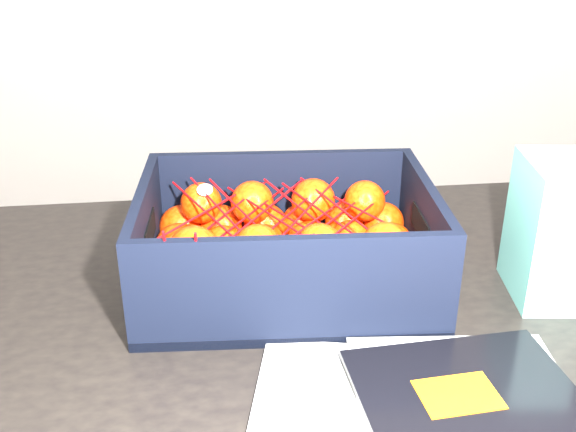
{
  "coord_description": "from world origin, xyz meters",
  "views": [
    {
      "loc": [
        -0.19,
        -0.88,
        1.2
      ],
      "look_at": [
        -0.15,
        -0.16,
        0.86
      ],
      "focal_mm": 42.54,
      "sensor_mm": 36.0,
      "label": 1
    }
  ],
  "objects": [
    {
      "name": "clementine_heap",
      "position": [
        -0.15,
        -0.13,
        0.8
      ],
      "size": [
        0.34,
        0.24,
        0.1
      ],
      "color": "#FF3005",
      "rests_on": "produce_crate"
    },
    {
      "name": "retail_carton",
      "position": [
        0.16,
        -0.17,
        0.84
      ],
      "size": [
        0.08,
        0.12,
        0.17
      ],
      "primitive_type": "cube",
      "rotation": [
        0.0,
        0.0,
        -0.07
      ],
      "color": "white",
      "rests_on": "table"
    },
    {
      "name": "produce_crate",
      "position": [
        -0.15,
        -0.13,
        0.79
      ],
      "size": [
        0.35,
        0.27,
        0.13
      ],
      "color": "brown",
      "rests_on": "table"
    },
    {
      "name": "mesh_net",
      "position": [
        -0.16,
        -0.14,
        0.85
      ],
      "size": [
        0.29,
        0.24,
        0.09
      ],
      "color": "red",
      "rests_on": "clementine_heap"
    },
    {
      "name": "table",
      "position": [
        -0.03,
        -0.24,
        0.65
      ],
      "size": [
        1.25,
        0.87,
        0.75
      ],
      "color": "black",
      "rests_on": "ground"
    }
  ]
}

